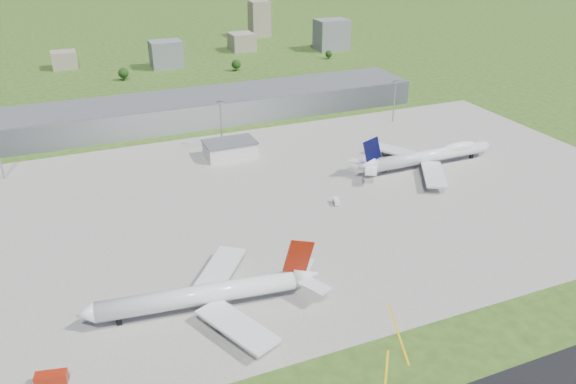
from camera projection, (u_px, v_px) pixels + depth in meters
name	position (u px, v px, depth m)	size (l,w,h in m)	color
ground	(189.00, 129.00, 336.10)	(1400.00, 1400.00, 0.00)	#2F4E18
apron	(271.00, 204.00, 248.40)	(360.00, 190.00, 0.08)	gray
terminal	(183.00, 110.00, 345.23)	(300.00, 42.00, 15.00)	gray
ops_building	(230.00, 149.00, 296.37)	(26.00, 16.00, 8.00)	silver
mast_center	(221.00, 116.00, 302.77)	(3.50, 2.00, 25.90)	gray
mast_east	(395.00, 94.00, 340.82)	(3.50, 2.00, 25.90)	gray
airliner_red_twin	(208.00, 295.00, 179.44)	(77.66, 60.15, 21.31)	white
airliner_blue_quad	(430.00, 156.00, 283.63)	(80.14, 63.02, 20.97)	white
fire_truck	(51.00, 379.00, 151.91)	(8.87, 4.84, 3.71)	#9B1E0B
tug_yellow	(192.00, 296.00, 186.40)	(4.10, 3.12, 1.80)	yellow
van_white_near	(336.00, 202.00, 247.80)	(3.60, 5.50, 2.58)	white
van_white_far	(384.00, 168.00, 280.88)	(5.33, 4.78, 2.54)	white
bldg_cw	(64.00, 60.00, 469.68)	(20.00, 18.00, 14.00)	gray
bldg_c	(166.00, 54.00, 470.74)	(26.00, 20.00, 22.00)	slate
bldg_ce	(242.00, 42.00, 532.88)	(22.00, 24.00, 16.00)	gray
bldg_e	(332.00, 35.00, 533.06)	(30.00, 22.00, 28.00)	slate
bldg_tall_e	(260.00, 19.00, 592.03)	(20.00, 18.00, 36.00)	gray
tree_c	(123.00, 73.00, 434.32)	(8.10, 8.10, 9.90)	#382314
tree_e	(236.00, 64.00, 461.46)	(7.65, 7.65, 9.35)	#382314
tree_far_e	(329.00, 54.00, 501.31)	(6.30, 6.30, 7.70)	#382314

